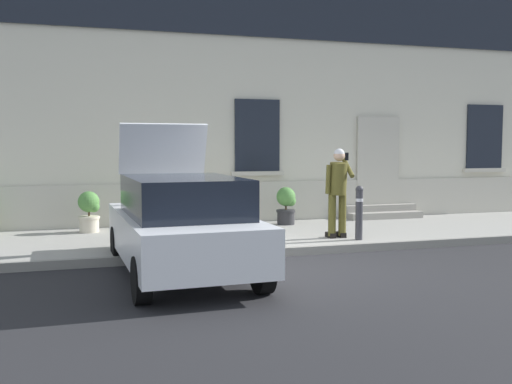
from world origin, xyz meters
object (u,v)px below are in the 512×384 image
Objects in this scene: planter_charcoal at (286,205)px; hatchback_car_white at (181,223)px; bollard_near_person at (359,211)px; planter_cream at (89,211)px; person_on_phone at (338,187)px; planter_terracotta at (192,207)px.

hatchback_car_white is at bearing -128.08° from planter_charcoal.
bollard_near_person is 1.22× the size of planter_cream.
person_on_phone is at bearing -25.66° from planter_cream.
hatchback_car_white is 4.79× the size of planter_cream.
person_on_phone reaches higher than planter_terracotta.
planter_charcoal is at bearing 51.92° from hatchback_car_white.
planter_terracotta is (2.18, 0.08, 0.00)m from planter_cream.
planter_cream is at bearing 179.40° from planter_charcoal.
planter_cream is 1.00× the size of planter_charcoal.
planter_cream and planter_charcoal have the same top height.
planter_charcoal is (-0.58, 2.50, -0.11)m from bollard_near_person.
person_on_phone reaches higher than planter_charcoal.
planter_cream is at bearing 107.24° from hatchback_car_white.
bollard_near_person is at bearing -31.46° from person_on_phone.
bollard_near_person is 0.62m from person_on_phone.
planter_cream is (-4.63, 2.23, -0.55)m from person_on_phone.
bollard_near_person is at bearing -77.05° from planter_charcoal.
hatchback_car_white is 2.35× the size of person_on_phone.
planter_cream is at bearing 152.68° from bollard_near_person.
planter_cream is 2.18m from planter_terracotta.
bollard_near_person is 0.60× the size of person_on_phone.
person_on_phone is 2.04× the size of planter_terracotta.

